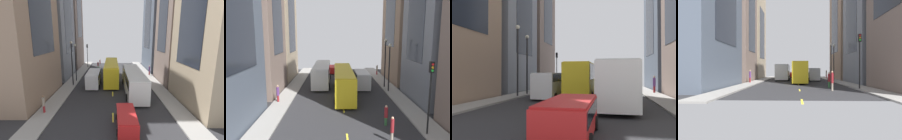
{
  "view_description": "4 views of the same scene",
  "coord_description": "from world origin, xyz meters",
  "views": [
    {
      "loc": [
        0.11,
        29.51,
        8.53
      ],
      "look_at": [
        0.11,
        3.56,
        2.93
      ],
      "focal_mm": 25.49,
      "sensor_mm": 36.0,
      "label": 1
    },
    {
      "loc": [
        -1.09,
        -30.54,
        8.57
      ],
      "look_at": [
        -0.46,
        3.1,
        2.83
      ],
      "focal_mm": 34.93,
      "sensor_mm": 36.0,
      "label": 2
    },
    {
      "loc": [
        -2.81,
        24.03,
        2.5
      ],
      "look_at": [
        1.78,
        3.19,
        2.86
      ],
      "focal_mm": 34.34,
      "sensor_mm": 36.0,
      "label": 3
    },
    {
      "loc": [
        -0.48,
        -33.47,
        2.27
      ],
      "look_at": [
        -1.5,
        0.28,
        2.2
      ],
      "focal_mm": 28.2,
      "sensor_mm": 36.0,
      "label": 4
    }
  ],
  "objects": [
    {
      "name": "ground_plane",
      "position": [
        0.0,
        0.0,
        0.0
      ],
      "size": [
        41.3,
        41.3,
        0.0
      ],
      "primitive_type": "plane",
      "color": "#28282B"
    },
    {
      "name": "pedestrian_crossing_near",
      "position": [
        3.76,
        -11.3,
        1.03
      ],
      "size": [
        0.34,
        0.34,
        1.95
      ],
      "rotation": [
        0.0,
        0.0,
        5.15
      ],
      "color": "#336B38",
      "rests_on": "ground"
    },
    {
      "name": "sidewalk_west",
      "position": [
        -7.51,
        0.0,
        0.07
      ],
      "size": [
        2.27,
        44.0,
        0.15
      ],
      "primitive_type": "cube",
      "color": "gray",
      "rests_on": "ground"
    },
    {
      "name": "delivery_van_white",
      "position": [
        3.28,
        3.0,
        1.51
      ],
      "size": [
        2.25,
        5.84,
        2.58
      ],
      "color": "white",
      "rests_on": "ground"
    },
    {
      "name": "lane_stripe_5",
      "position": [
        0.0,
        14.0,
        0.01
      ],
      "size": [
        0.16,
        2.0,
        0.01
      ],
      "primitive_type": "cube",
      "color": "yellow",
      "rests_on": "ground"
    },
    {
      "name": "streetlamp_near",
      "position": [
        6.88,
        0.32,
        4.41
      ],
      "size": [
        0.44,
        0.44,
        6.93
      ],
      "color": "black",
      "rests_on": "ground"
    },
    {
      "name": "lane_stripe_2",
      "position": [
        0.0,
        -7.0,
        0.01
      ],
      "size": [
        0.16,
        2.0,
        0.01
      ],
      "primitive_type": "cube",
      "color": "yellow",
      "rests_on": "ground"
    },
    {
      "name": "building_east_1",
      "position": [
        12.46,
        -3.69,
        11.32
      ],
      "size": [
        7.3,
        9.86,
        22.63
      ],
      "color": "slate",
      "rests_on": "ground"
    },
    {
      "name": "city_bus_white",
      "position": [
        -3.17,
        5.99,
        2.01
      ],
      "size": [
        2.8,
        11.98,
        3.35
      ],
      "color": "silver",
      "rests_on": "ground"
    },
    {
      "name": "traffic_light_near_corner",
      "position": [
        6.78,
        -13.43,
        4.4
      ],
      "size": [
        0.32,
        0.44,
        6.15
      ],
      "color": "black",
      "rests_on": "ground"
    },
    {
      "name": "lane_stripe_4",
      "position": [
        0.0,
        7.0,
        0.01
      ],
      "size": [
        0.16,
        2.0,
        0.01
      ],
      "primitive_type": "cube",
      "color": "yellow",
      "rests_on": "ground"
    },
    {
      "name": "car_red_0",
      "position": [
        -1.25,
        15.83,
        0.89
      ],
      "size": [
        1.95,
        4.49,
        1.51
      ],
      "color": "red",
      "rests_on": "ground"
    },
    {
      "name": "pedestrian_walking_far",
      "position": [
        7.69,
        13.12,
        1.2
      ],
      "size": [
        0.32,
        0.32,
        1.98
      ],
      "rotation": [
        0.0,
        0.0,
        2.1
      ],
      "color": "maroon",
      "rests_on": "ground"
    },
    {
      "name": "pedestrian_crossing_mid",
      "position": [
        -8.05,
        -4.35,
        1.26
      ],
      "size": [
        0.35,
        0.35,
        2.07
      ],
      "rotation": [
        0.0,
        0.0,
        4.21
      ],
      "color": "maroon",
      "rests_on": "ground"
    },
    {
      "name": "sidewalk_east",
      "position": [
        7.51,
        0.0,
        0.07
      ],
      "size": [
        2.27,
        44.0,
        0.15
      ],
      "primitive_type": "cube",
      "color": "gray",
      "rests_on": "ground"
    },
    {
      "name": "lane_stripe_0",
      "position": [
        0.0,
        -21.0,
        0.01
      ],
      "size": [
        0.16,
        2.0,
        0.01
      ],
      "primitive_type": "cube",
      "color": "yellow",
      "rests_on": "ground"
    },
    {
      "name": "lane_stripe_1",
      "position": [
        0.0,
        -14.0,
        0.01
      ],
      "size": [
        0.16,
        2.0,
        0.01
      ],
      "primitive_type": "cube",
      "color": "yellow",
      "rests_on": "ground"
    },
    {
      "name": "building_west_1",
      "position": [
        -13.44,
        0.32,
        12.65
      ],
      "size": [
        9.28,
        8.9,
        25.3
      ],
      "color": "#7A665B",
      "rests_on": "ground"
    },
    {
      "name": "lane_stripe_3",
      "position": [
        0.0,
        0.0,
        0.01
      ],
      "size": [
        0.16,
        2.0,
        0.01
      ],
      "primitive_type": "cube",
      "color": "yellow",
      "rests_on": "ground"
    },
    {
      "name": "building_west_0",
      "position": [
        -12.7,
        -12.14,
        12.04
      ],
      "size": [
        7.78,
        11.89,
        24.08
      ],
      "color": "#4C5666",
      "rests_on": "ground"
    },
    {
      "name": "streetcar_yellow",
      "position": [
        0.24,
        -0.86,
        2.12
      ],
      "size": [
        2.7,
        13.18,
        3.59
      ],
      "color": "yellow",
      "rests_on": "ground"
    },
    {
      "name": "pedestrian_waiting_curb",
      "position": [
        3.48,
        -14.52,
        1.15
      ],
      "size": [
        0.28,
        0.28,
        2.13
      ],
      "rotation": [
        0.0,
        0.0,
        1.23
      ],
      "color": "gray",
      "rests_on": "ground"
    },
    {
      "name": "streetlamp_far",
      "position": [
        6.88,
        2.94,
        4.72
      ],
      "size": [
        0.44,
        0.44,
        7.53
      ],
      "color": "black",
      "rests_on": "ground"
    }
  ]
}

